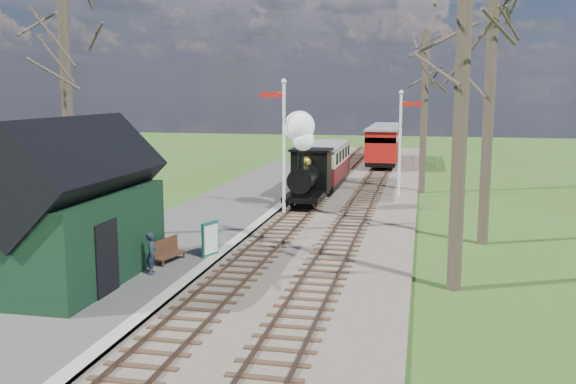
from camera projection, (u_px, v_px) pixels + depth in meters
The scene contains 19 objects.
ground at pixel (160, 352), 14.08m from camera, with size 140.00×140.00×0.00m, color #37571B.
distant_hills at pixel (385, 271), 78.54m from camera, with size 114.40×48.00×22.02m.
ballast_bed at pixel (343, 195), 35.07m from camera, with size 8.00×60.00×0.10m, color brown.
track_near at pixel (320, 193), 35.32m from camera, with size 1.60×60.00×0.15m.
track_far at pixel (367, 195), 34.79m from camera, with size 1.60×60.00×0.15m.
platform at pixel (213, 219), 28.31m from camera, with size 5.00×44.00×0.20m, color #474442.
coping_strip at pixel (263, 221), 27.84m from camera, with size 0.40×44.00×0.21m, color #B2AD9E.
station_shed at pixel (74, 211), 18.46m from camera, with size 3.25×6.30×4.78m.
semaphore_near at pixel (282, 137), 29.13m from camera, with size 1.22×0.24×6.22m.
semaphore_far at pixel (402, 135), 33.92m from camera, with size 1.22×0.24×5.72m.
bare_trees at pixel (304, 104), 22.75m from camera, with size 15.51×22.39×12.00m.
fence_line at pixel (353, 159), 48.72m from camera, with size 12.60×0.08×1.00m.
locomotive at pixel (307, 165), 31.19m from camera, with size 1.83×4.28×4.58m.
coach at pixel (325, 163), 37.13m from camera, with size 2.14×7.33×2.25m.
red_carriage_a at pixel (383, 146), 47.11m from camera, with size 2.30×5.70×2.42m.
red_carriage_b at pixel (387, 141), 52.42m from camera, with size 2.30×5.70×2.42m.
sign_board at pixel (210, 239), 21.46m from camera, with size 0.36×0.77×1.16m.
bench at pixel (167, 251), 20.76m from camera, with size 0.68×1.39×0.77m.
person at pixel (152, 253), 19.36m from camera, with size 0.46×0.30×1.26m, color #1B2331.
Camera 1 is at (5.50, -12.49, 5.69)m, focal length 40.00 mm.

